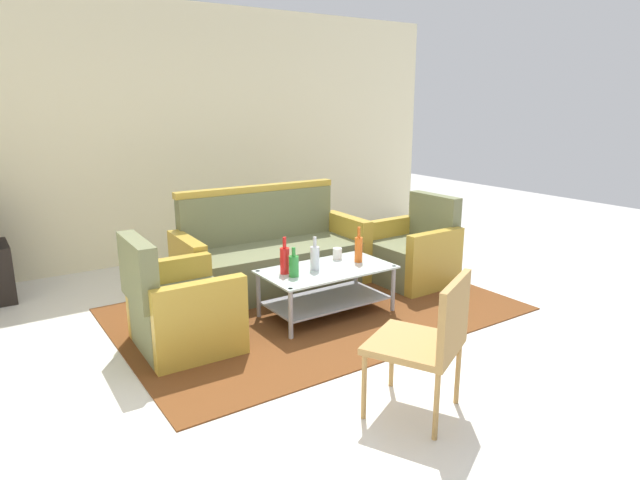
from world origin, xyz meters
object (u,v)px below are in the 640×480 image
at_px(bottle_clear, 315,257).
at_px(armchair_left, 180,310).
at_px(armchair_right, 413,254).
at_px(bottle_green, 294,266).
at_px(bottle_red, 285,260).
at_px(cup, 337,254).
at_px(bottle_orange, 359,249).
at_px(couch, 272,257).
at_px(coffee_table, 327,284).
at_px(wicker_chair, 430,336).

bearing_deg(bottle_clear, armchair_left, 177.19).
distance_m(armchair_right, bottle_green, 1.57).
xyz_separation_m(bottle_red, cup, (0.59, 0.10, -0.06)).
distance_m(armchair_left, bottle_orange, 1.60).
bearing_deg(bottle_clear, couch, 86.80).
bearing_deg(coffee_table, wicker_chair, -103.85).
xyz_separation_m(coffee_table, bottle_clear, (-0.10, 0.02, 0.25)).
xyz_separation_m(armchair_right, wicker_chair, (-1.59, -1.81, 0.21)).
bearing_deg(bottle_green, couch, 72.15).
height_order(bottle_red, wicker_chair, wicker_chair).
distance_m(couch, armchair_left, 1.41).
distance_m(armchair_right, wicker_chair, 2.41).
xyz_separation_m(armchair_left, wicker_chair, (0.85, -1.66, 0.21)).
bearing_deg(bottle_green, bottle_clear, 12.39).
relative_size(armchair_left, wicker_chair, 1.01).
bearing_deg(wicker_chair, bottle_orange, 38.41).
distance_m(bottle_orange, bottle_clear, 0.44).
xyz_separation_m(bottle_orange, cup, (-0.10, 0.17, -0.07)).
xyz_separation_m(bottle_clear, bottle_green, (-0.23, -0.05, -0.02)).
height_order(couch, cup, couch).
relative_size(armchair_right, coffee_table, 0.77).
bearing_deg(cup, bottle_green, -160.50).
height_order(couch, bottle_green, couch).
bearing_deg(couch, bottle_green, 73.99).
relative_size(armchair_left, bottle_orange, 2.73).
xyz_separation_m(bottle_orange, bottle_green, (-0.67, -0.03, -0.03)).
xyz_separation_m(couch, wicker_chair, (-0.33, -2.42, 0.18)).
relative_size(armchair_right, bottle_red, 2.80).
relative_size(armchair_right, wicker_chair, 1.01).
bearing_deg(armchair_right, couch, 63.37).
relative_size(armchair_left, coffee_table, 0.77).
bearing_deg(couch, bottle_clear, 88.65).
bearing_deg(bottle_clear, wicker_chair, -100.10).
bearing_deg(wicker_chair, armchair_left, 90.29).
distance_m(cup, wicker_chair, 1.86).
relative_size(armchair_left, armchair_right, 1.00).
relative_size(couch, bottle_red, 6.01).
xyz_separation_m(armchair_right, bottle_clear, (-1.30, -0.21, 0.23)).
xyz_separation_m(armchair_left, bottle_orange, (1.58, -0.08, 0.24)).
distance_m(armchair_left, bottle_green, 0.94).
height_order(bottle_green, cup, bottle_green).
relative_size(couch, armchair_left, 2.14).
relative_size(bottle_clear, bottle_red, 0.93).
bearing_deg(armchair_left, wicker_chair, 28.68).
height_order(bottle_orange, cup, bottle_orange).
relative_size(couch, coffee_table, 1.66).
bearing_deg(cup, bottle_red, -170.80).
relative_size(bottle_orange, wicker_chair, 0.37).
bearing_deg(bottle_green, armchair_left, 173.23).
height_order(armchair_left, bottle_clear, armchair_left).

